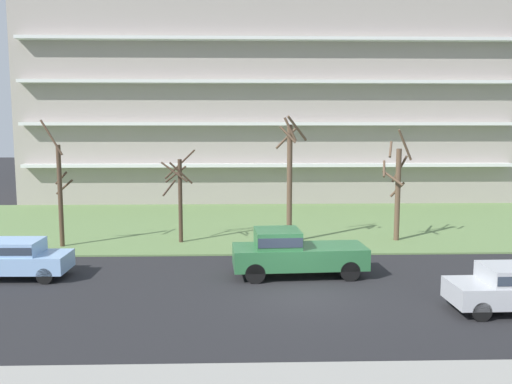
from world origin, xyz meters
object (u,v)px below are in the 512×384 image
object	(u,v)px
tree_center	(290,177)
pickup_green_center_left	(293,252)
sedan_blue_center_right	(13,257)
tree_left	(179,194)
tree_right	(397,188)
tree_far_left	(60,192)

from	to	relation	value
tree_center	pickup_green_center_left	xyz separation A→B (m)	(-0.38, -6.10, -2.48)
tree_center	sedan_blue_center_right	bearing A→B (deg)	-152.51
tree_left	tree_right	size ratio (longest dim) A/B	0.82
tree_left	sedan_blue_center_right	size ratio (longest dim) A/B	1.10
pickup_green_center_left	sedan_blue_center_right	size ratio (longest dim) A/B	1.24
tree_far_left	sedan_blue_center_right	distance (m)	5.81
tree_left	sedan_blue_center_right	xyz separation A→B (m)	(-6.02, -6.28, -1.73)
tree_left	tree_center	size ratio (longest dim) A/B	0.74
tree_right	sedan_blue_center_right	world-z (taller)	tree_right
tree_right	pickup_green_center_left	world-z (taller)	tree_right
tree_right	tree_center	bearing A→B (deg)	-176.56
tree_center	tree_right	distance (m)	5.71
tree_far_left	sedan_blue_center_right	size ratio (longest dim) A/B	1.44
tree_far_left	pickup_green_center_left	world-z (taller)	tree_far_left
tree_center	pickup_green_center_left	distance (m)	6.60
tree_right	pickup_green_center_left	xyz separation A→B (m)	(-6.05, -6.44, -1.85)
tree_left	tree_far_left	bearing A→B (deg)	-172.03
tree_far_left	tree_left	distance (m)	5.89
tree_center	tree_right	size ratio (longest dim) A/B	1.12
tree_left	tree_right	bearing A→B (deg)	0.74
tree_right	pickup_green_center_left	bearing A→B (deg)	-133.18
tree_center	tree_right	bearing A→B (deg)	3.44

